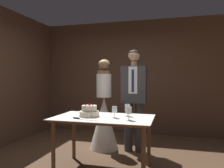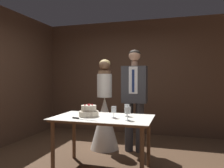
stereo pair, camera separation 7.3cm
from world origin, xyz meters
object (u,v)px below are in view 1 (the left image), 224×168
Objects in this scene: tiered_cake at (89,112)px; wine_glass_far at (127,108)px; groom at (134,94)px; wine_glass_near at (129,111)px; bride at (104,116)px; cake_table at (103,123)px; cake_knife at (81,119)px; wine_glass_middle at (115,110)px.

wine_glass_far is at bearing 16.67° from tiered_cake.
wine_glass_far is at bearing -87.27° from groom.
bride is (-0.69, 1.10, -0.28)m from wine_glass_near.
tiered_cake reaches higher than cake_table.
cake_knife is at bearing -170.88° from wine_glass_near.
groom is (-0.11, 1.10, 0.15)m from wine_glass_near.
wine_glass_near is 1.11m from groom.
wine_glass_middle is at bearing 151.12° from wine_glass_near.
cake_knife is 0.22× the size of groom.
cake_table is at bearing 60.65° from cake_knife.
tiered_cake reaches higher than wine_glass_near.
wine_glass_near reaches higher than cake_knife.
bride is 0.91× the size of groom.
groom is (0.50, 0.96, 0.20)m from tiered_cake.
wine_glass_far is 1.04m from bride.
bride reaches higher than wine_glass_near.
cake_knife is 2.25× the size of wine_glass_far.
groom reaches higher than wine_glass_near.
cake_table is at bearing 170.95° from wine_glass_middle.
tiered_cake is 0.99m from bride.
wine_glass_middle is 0.23m from wine_glass_far.
wine_glass_middle is 0.92× the size of wine_glass_far.
cake_table is 4.93× the size of tiered_cake.
cake_knife is at bearing -87.93° from bride.
bride is at bearing 115.22° from wine_glass_middle.
wine_glass_far reaches higher than cake_knife.
bride is at bearing 121.94° from wine_glass_near.
cake_knife is 0.49m from wine_glass_middle.
wine_glass_far is (0.57, 0.40, 0.11)m from cake_knife.
tiered_cake is 0.39m from wine_glass_middle.
wine_glass_near is 1.33m from bride.
bride is at bearing 179.95° from groom.
wine_glass_near is at bearing -20.87° from cake_table.
cake_knife is 1.34m from groom.
wine_glass_far is (0.53, 0.16, 0.05)m from tiered_cake.
wine_glass_near is 0.11× the size of bride.
cake_table is 0.48m from wine_glass_near.
tiered_cake is 0.56m from wine_glass_far.
groom is at bearing 92.73° from wine_glass_far.
bride is (-0.46, 0.97, -0.27)m from wine_glass_middle.
groom is at bearing 95.95° from wine_glass_near.
wine_glass_near is 1.01× the size of wine_glass_far.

